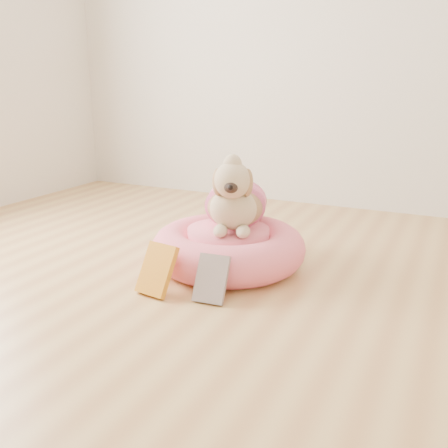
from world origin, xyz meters
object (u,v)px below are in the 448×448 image
at_px(pet_bed, 228,248).
at_px(dog, 235,188).
at_px(book_yellow, 157,270).
at_px(book_white, 211,279).

xyz_separation_m(pet_bed, dog, (0.02, 0.04, 0.29)).
bearing_deg(book_yellow, pet_bed, 81.20).
bearing_deg(pet_bed, dog, 67.36).
distance_m(dog, book_yellow, 0.57).
xyz_separation_m(pet_bed, book_white, (0.11, -0.39, 0.00)).
xyz_separation_m(book_yellow, book_white, (0.24, 0.04, -0.01)).
height_order(pet_bed, dog, dog).
relative_size(book_yellow, book_white, 1.11).
bearing_deg(dog, book_white, -97.75).
relative_size(dog, book_white, 2.55).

